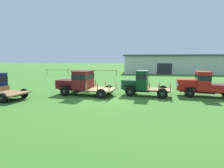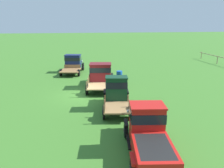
{
  "view_description": "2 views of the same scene",
  "coord_description": "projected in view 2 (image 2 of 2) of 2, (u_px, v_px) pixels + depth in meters",
  "views": [
    {
      "loc": [
        2.79,
        -14.17,
        3.41
      ],
      "look_at": [
        0.49,
        2.25,
        1.0
      ],
      "focal_mm": 28.0,
      "sensor_mm": 36.0,
      "label": 1
    },
    {
      "loc": [
        17.77,
        -0.86,
        5.94
      ],
      "look_at": [
        0.49,
        2.25,
        1.0
      ],
      "focal_mm": 35.0,
      "sensor_mm": 36.0,
      "label": 2
    }
  ],
  "objects": [
    {
      "name": "oil_drum_beside_row",
      "position": [
        119.0,
        75.0,
        23.66
      ],
      "size": [
        0.65,
        0.65,
        0.91
      ],
      "color": "#1951B2",
      "rests_on": "ground"
    },
    {
      "name": "vintage_truck_second_in_line",
      "position": [
        101.0,
        74.0,
        20.84
      ],
      "size": [
        5.91,
        3.08,
        2.29
      ],
      "color": "black",
      "rests_on": "ground"
    },
    {
      "name": "vintage_truck_midrow_center",
      "position": [
        116.0,
        92.0,
        15.58
      ],
      "size": [
        4.73,
        2.46,
        2.33
      ],
      "color": "black",
      "rests_on": "ground"
    },
    {
      "name": "vintage_truck_foreground_near",
      "position": [
        73.0,
        63.0,
        27.15
      ],
      "size": [
        5.59,
        3.06,
        2.16
      ],
      "color": "black",
      "rests_on": "ground"
    },
    {
      "name": "vintage_truck_far_side",
      "position": [
        147.0,
        130.0,
        10.21
      ],
      "size": [
        5.35,
        2.56,
        2.28
      ],
      "color": "black",
      "rests_on": "ground"
    },
    {
      "name": "ground_plane",
      "position": [
        85.0,
        95.0,
        18.59
      ],
      "size": [
        240.0,
        240.0,
        0.0
      ],
      "primitive_type": "plane",
      "color": "#3D7528"
    }
  ]
}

